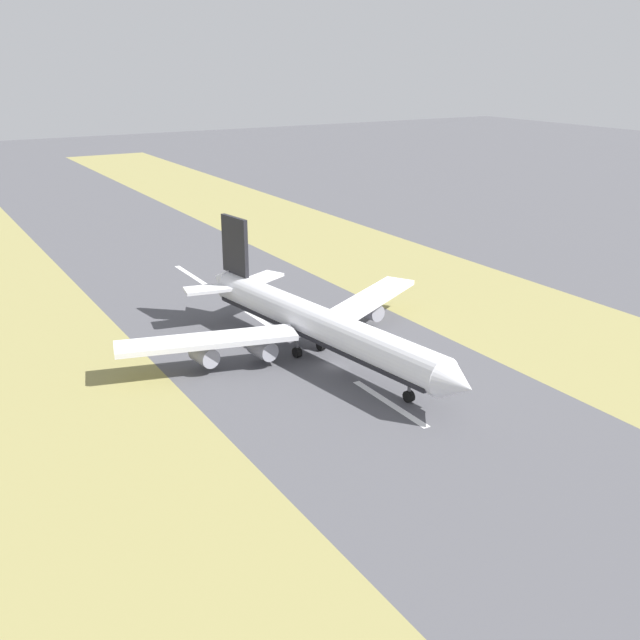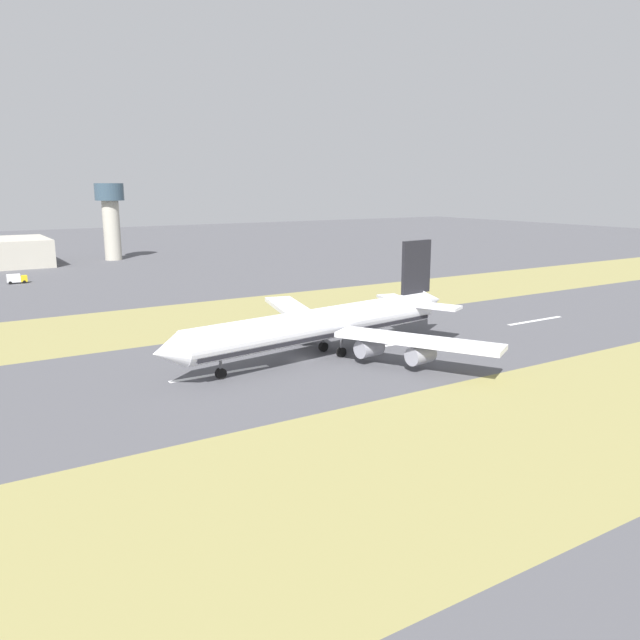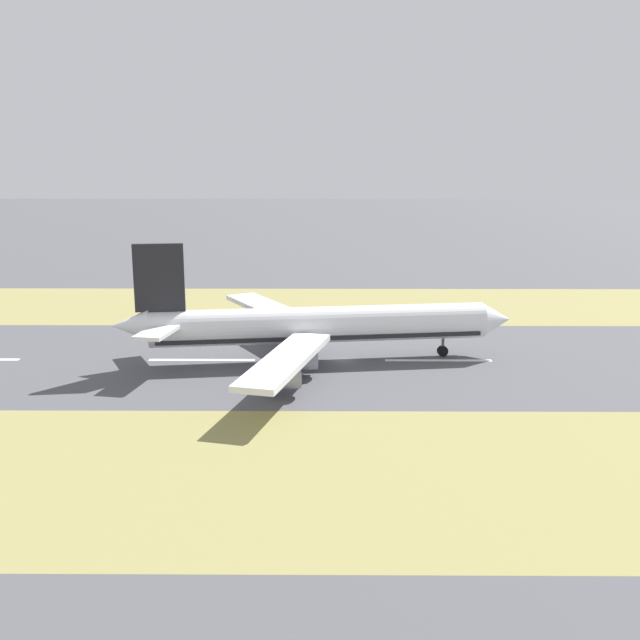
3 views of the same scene
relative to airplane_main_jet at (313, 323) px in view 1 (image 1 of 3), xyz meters
name	(u,v)px [view 1 (image 1 of 3)]	position (x,y,z in m)	size (l,w,h in m)	color
ground_plane	(332,366)	(-0.36, 5.69, -6.02)	(800.00, 800.00, 0.00)	#4C4C51
grass_median_west	(529,320)	(-45.36, 5.69, -6.02)	(40.00, 600.00, 0.01)	olive
grass_median_east	(52,432)	(44.64, 5.69, -6.02)	(40.00, 600.00, 0.01)	olive
centreline_dash_near	(190,275)	(-0.36, -58.11, -6.01)	(1.20, 18.00, 0.01)	silver
centreline_dash_mid	(267,324)	(-0.36, -18.11, -6.01)	(1.20, 18.00, 0.01)	silver
centreline_dash_far	(389,403)	(-0.36, 21.89, -6.01)	(1.20, 18.00, 0.01)	silver
airplane_main_jet	(313,323)	(0.00, 0.00, 0.00)	(63.57, 67.13, 20.20)	white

